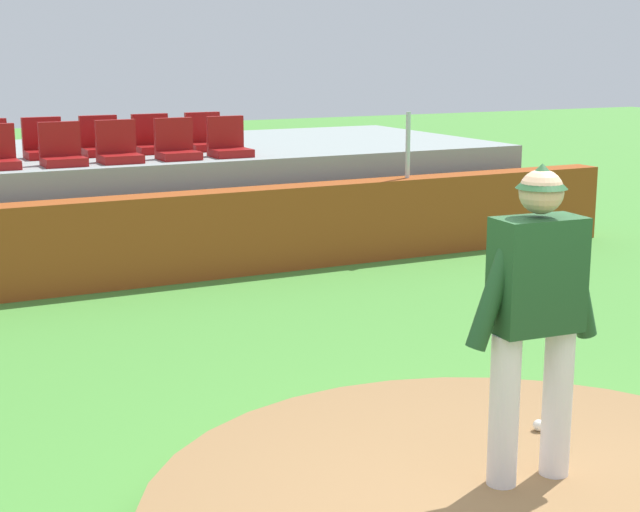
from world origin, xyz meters
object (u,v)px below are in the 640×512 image
Objects in this scene: stadium_chair_1 at (62,152)px; stadium_chair_3 at (176,146)px; stadium_chair_7 at (101,143)px; stadium_chair_2 at (118,149)px; stadium_chair_9 at (205,138)px; stadium_chair_4 at (228,144)px; pitcher at (536,301)px; baseball at (539,425)px; stadium_chair_6 at (44,145)px; stadium_chair_8 at (153,141)px.

stadium_chair_1 and stadium_chair_3 have the same top height.
stadium_chair_7 is at bearing -127.78° from stadium_chair_1.
stadium_chair_9 is at bearing -148.48° from stadium_chair_2.
stadium_chair_3 is 1.00× the size of stadium_chair_4.
baseball is (0.51, 0.53, -1.00)m from pitcher.
stadium_chair_4 and stadium_chair_6 have the same top height.
stadium_chair_3 is 1.12m from stadium_chair_7.
stadium_chair_8 is (-0.06, 7.82, 1.15)m from baseball.
stadium_chair_1 is at bearing 91.98° from stadium_chair_6.
stadium_chair_9 is (1.41, 0.00, 0.00)m from stadium_chair_7.
stadium_chair_4 is at bearing 148.84° from stadium_chair_7.
stadium_chair_3 and stadium_chair_4 have the same top height.
baseball is 7.18m from stadium_chair_1.
pitcher is 8.41m from stadium_chair_6.
stadium_chair_7 is (0.68, 0.88, 0.00)m from stadium_chair_1.
stadium_chair_6 is (-0.70, 0.88, 0.00)m from stadium_chair_2.
stadium_chair_3 and stadium_chair_9 have the same top height.
stadium_chair_2 is 0.87m from stadium_chair_7.
pitcher is 3.56× the size of stadium_chair_2.
stadium_chair_3 and stadium_chair_7 have the same top height.
stadium_chair_1 is 2.28m from stadium_chair_9.
pitcher is 7.59m from stadium_chair_4.
stadium_chair_1 is 2.09m from stadium_chair_4.
stadium_chair_6 is at bearing -0.25° from stadium_chair_8.
stadium_chair_3 is at bearing 90.41° from pitcher.
stadium_chair_2 is 1.00× the size of stadium_chair_9.
baseball is 0.15× the size of stadium_chair_8.
baseball is at bearing 95.42° from stadium_chair_7.
pitcher reaches higher than stadium_chair_7.
stadium_chair_2 is at bearing -179.03° from stadium_chair_1.
pitcher is 8.36m from stadium_chair_8.
stadium_chair_7 is (-0.24, 8.35, 0.16)m from pitcher.
stadium_chair_7 is at bearing -90.91° from stadium_chair_2.
baseball is 0.15× the size of stadium_chair_7.
stadium_chair_8 is at bearing -49.50° from stadium_chair_4.
baseball is 0.15× the size of stadium_chair_1.
pitcher is 1.23m from baseball.
stadium_chair_1 is at bearing 101.14° from pitcher.
pitcher is 3.56× the size of stadium_chair_7.
stadium_chair_6 is at bearing -21.97° from stadium_chair_4.
stadium_chair_1 and stadium_chair_4 have the same top height.
pitcher is 3.56× the size of stadium_chair_8.
stadium_chair_4 and stadium_chair_7 have the same top height.
stadium_chair_3 is 0.86m from stadium_chair_8.
stadium_chair_1 is 1.63m from stadium_chair_8.
pitcher reaches higher than baseball.
baseball is 7.10m from stadium_chair_4.
baseball is 8.05m from stadium_chair_6.
stadium_chair_9 reaches higher than baseball.
stadium_chair_7 is (-1.41, 0.85, 0.00)m from stadium_chair_4.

